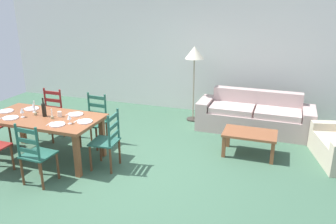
% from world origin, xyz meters
% --- Properties ---
extents(ground_plane, '(9.60, 9.60, 0.02)m').
position_xyz_m(ground_plane, '(0.00, 0.00, -0.01)').
color(ground_plane, '#3A5D46').
extents(wall_far, '(9.60, 0.16, 2.70)m').
position_xyz_m(wall_far, '(0.00, 3.30, 1.35)').
color(wall_far, silver).
rests_on(wall_far, ground_plane).
extents(dining_table, '(1.90, 0.96, 0.75)m').
position_xyz_m(dining_table, '(-1.45, -0.11, 0.66)').
color(dining_table, brown).
rests_on(dining_table, ground_plane).
extents(dining_chair_near_right, '(0.44, 0.42, 0.96)m').
position_xyz_m(dining_chair_near_right, '(-1.04, -0.86, 0.48)').
color(dining_chair_near_right, '#215547').
rests_on(dining_chair_near_right, ground_plane).
extents(dining_chair_far_left, '(0.42, 0.40, 0.96)m').
position_xyz_m(dining_chair_far_left, '(-1.94, 0.65, 0.48)').
color(dining_chair_far_left, maroon).
rests_on(dining_chair_far_left, ground_plane).
extents(dining_chair_far_right, '(0.44, 0.42, 0.96)m').
position_xyz_m(dining_chair_far_right, '(-0.97, 0.65, 0.48)').
color(dining_chair_far_right, '#245C49').
rests_on(dining_chair_far_right, ground_plane).
extents(dining_chair_head_east, '(0.43, 0.45, 0.96)m').
position_xyz_m(dining_chair_head_east, '(-0.30, -0.08, 0.48)').
color(dining_chair_head_east, '#24564A').
rests_on(dining_chair_head_east, ground_plane).
extents(dinner_plate_near_left, '(0.24, 0.24, 0.02)m').
position_xyz_m(dinner_plate_near_left, '(-1.90, -0.36, 0.76)').
color(dinner_plate_near_left, white).
rests_on(dinner_plate_near_left, dining_table).
extents(fork_near_left, '(0.02, 0.17, 0.01)m').
position_xyz_m(fork_near_left, '(-2.05, -0.36, 0.75)').
color(fork_near_left, silver).
rests_on(fork_near_left, dining_table).
extents(dinner_plate_near_right, '(0.24, 0.24, 0.02)m').
position_xyz_m(dinner_plate_near_right, '(-1.00, -0.36, 0.76)').
color(dinner_plate_near_right, white).
rests_on(dinner_plate_near_right, dining_table).
extents(fork_near_right, '(0.03, 0.17, 0.01)m').
position_xyz_m(fork_near_right, '(-1.15, -0.36, 0.75)').
color(fork_near_right, silver).
rests_on(fork_near_right, dining_table).
extents(dinner_plate_far_left, '(0.24, 0.24, 0.02)m').
position_xyz_m(dinner_plate_far_left, '(-1.90, 0.14, 0.76)').
color(dinner_plate_far_left, white).
rests_on(dinner_plate_far_left, dining_table).
extents(fork_far_left, '(0.02, 0.17, 0.01)m').
position_xyz_m(fork_far_left, '(-2.05, 0.14, 0.75)').
color(fork_far_left, silver).
rests_on(fork_far_left, dining_table).
extents(dinner_plate_far_right, '(0.24, 0.24, 0.02)m').
position_xyz_m(dinner_plate_far_right, '(-1.00, 0.14, 0.76)').
color(dinner_plate_far_right, white).
rests_on(dinner_plate_far_right, dining_table).
extents(fork_far_right, '(0.03, 0.17, 0.01)m').
position_xyz_m(fork_far_right, '(-1.15, 0.14, 0.75)').
color(fork_far_right, silver).
rests_on(fork_far_right, dining_table).
extents(dinner_plate_head_west, '(0.24, 0.24, 0.02)m').
position_xyz_m(dinner_plate_head_west, '(-2.23, -0.11, 0.76)').
color(dinner_plate_head_west, white).
rests_on(dinner_plate_head_west, dining_table).
extents(dinner_plate_head_east, '(0.24, 0.24, 0.02)m').
position_xyz_m(dinner_plate_head_east, '(-0.67, -0.11, 0.76)').
color(dinner_plate_head_east, white).
rests_on(dinner_plate_head_east, dining_table).
extents(fork_head_east, '(0.02, 0.17, 0.01)m').
position_xyz_m(fork_head_east, '(-0.82, -0.11, 0.75)').
color(fork_head_east, silver).
rests_on(fork_head_east, dining_table).
extents(wine_bottle, '(0.07, 0.07, 0.32)m').
position_xyz_m(wine_bottle, '(-1.44, -0.09, 0.87)').
color(wine_bottle, black).
rests_on(wine_bottle, dining_table).
extents(wine_glass_near_left, '(0.06, 0.06, 0.16)m').
position_xyz_m(wine_glass_near_left, '(-1.76, -0.24, 0.86)').
color(wine_glass_near_left, white).
rests_on(wine_glass_near_left, dining_table).
extents(wine_glass_near_right, '(0.06, 0.06, 0.16)m').
position_xyz_m(wine_glass_near_right, '(-0.85, -0.25, 0.86)').
color(wine_glass_near_right, white).
rests_on(wine_glass_near_right, dining_table).
extents(wine_glass_far_left, '(0.06, 0.06, 0.16)m').
position_xyz_m(wine_glass_far_left, '(-1.75, 0.03, 0.86)').
color(wine_glass_far_left, white).
rests_on(wine_glass_far_left, dining_table).
extents(coffee_cup_primary, '(0.07, 0.07, 0.09)m').
position_xyz_m(coffee_cup_primary, '(-1.19, -0.03, 0.80)').
color(coffee_cup_primary, beige).
rests_on(coffee_cup_primary, dining_table).
extents(candle_tall, '(0.05, 0.05, 0.25)m').
position_xyz_m(candle_tall, '(-1.63, -0.09, 0.82)').
color(candle_tall, '#998C66').
rests_on(candle_tall, dining_table).
extents(candle_short, '(0.05, 0.05, 0.17)m').
position_xyz_m(candle_short, '(-1.25, -0.15, 0.79)').
color(candle_short, '#998C66').
rests_on(candle_short, dining_table).
extents(couch, '(2.29, 0.83, 0.80)m').
position_xyz_m(couch, '(1.75, 2.35, 0.29)').
color(couch, '#B59B96').
rests_on(couch, ground_plane).
extents(coffee_table, '(0.90, 0.56, 0.42)m').
position_xyz_m(coffee_table, '(1.78, 1.14, 0.36)').
color(coffee_table, brown).
rests_on(coffee_table, ground_plane).
extents(standing_lamp, '(0.40, 0.40, 1.64)m').
position_xyz_m(standing_lamp, '(0.40, 2.54, 1.41)').
color(standing_lamp, '#332D28').
rests_on(standing_lamp, ground_plane).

